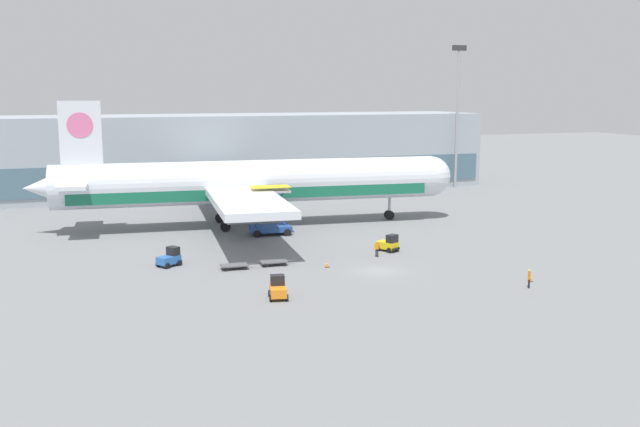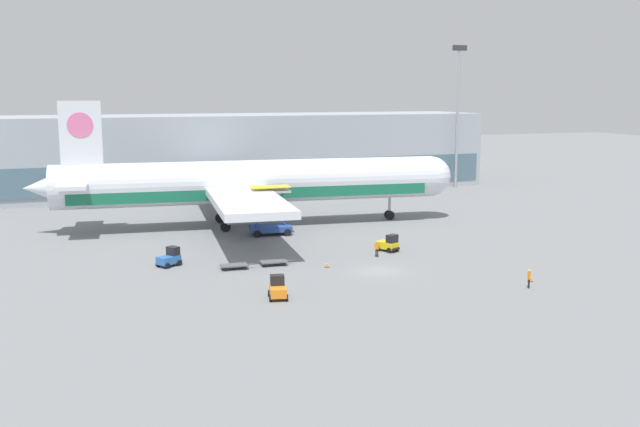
% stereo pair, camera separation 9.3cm
% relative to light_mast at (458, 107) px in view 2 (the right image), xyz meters
% --- Properties ---
extents(ground_plane, '(400.00, 400.00, 0.00)m').
position_rel_light_mast_xyz_m(ground_plane, '(-40.75, -54.19, -15.23)').
color(ground_plane, slate).
extents(terminal_building, '(90.00, 18.20, 14.00)m').
position_rel_light_mast_xyz_m(terminal_building, '(-38.81, 10.41, -8.24)').
color(terminal_building, '#9EA8B2').
rests_on(terminal_building, ground_plane).
extents(light_mast, '(2.80, 0.50, 26.68)m').
position_rel_light_mast_xyz_m(light_mast, '(0.00, 0.00, 0.00)').
color(light_mast, '#9EA0A5').
rests_on(light_mast, ground_plane).
extents(airplane_main, '(58.04, 48.55, 17.00)m').
position_rel_light_mast_xyz_m(airplane_main, '(-47.32, -25.27, -9.39)').
color(airplane_main, silver).
rests_on(airplane_main, ground_plane).
extents(scissor_lift_loader, '(5.47, 3.81, 6.24)m').
position_rel_light_mast_xyz_m(scissor_lift_loader, '(-45.96, -32.06, -12.91)').
color(scissor_lift_loader, '#284C99').
rests_on(scissor_lift_loader, ground_plane).
extents(baggage_tug_foreground, '(2.06, 2.68, 2.00)m').
position_rel_light_mast_xyz_m(baggage_tug_foreground, '(-53.24, -60.00, -14.35)').
color(baggage_tug_foreground, orange).
rests_on(baggage_tug_foreground, ground_plane).
extents(baggage_tug_mid, '(2.46, 2.81, 2.00)m').
position_rel_light_mast_xyz_m(baggage_tug_mid, '(-35.85, -46.13, -14.35)').
color(baggage_tug_mid, yellow).
rests_on(baggage_tug_mid, ground_plane).
extents(baggage_tug_far, '(2.82, 2.58, 2.00)m').
position_rel_light_mast_xyz_m(baggage_tug_far, '(-60.54, -44.72, -14.35)').
color(baggage_tug_far, '#2D66B7').
rests_on(baggage_tug_far, ground_plane).
extents(baggage_dolly_lead, '(3.73, 1.63, 0.48)m').
position_rel_light_mast_xyz_m(baggage_dolly_lead, '(-54.47, -48.37, -14.84)').
color(baggage_dolly_lead, '#56565B').
rests_on(baggage_dolly_lead, ground_plane).
extents(baggage_dolly_second, '(3.73, 1.63, 0.48)m').
position_rel_light_mast_xyz_m(baggage_dolly_second, '(-50.18, -48.18, -14.84)').
color(baggage_dolly_second, '#56565B').
rests_on(baggage_dolly_second, ground_plane).
extents(ground_crew_near, '(0.36, 0.52, 1.78)m').
position_rel_light_mast_xyz_m(ground_crew_near, '(-30.22, -64.76, -14.18)').
color(ground_crew_near, black).
rests_on(ground_crew_near, ground_plane).
extents(ground_crew_far, '(0.42, 0.44, 1.83)m').
position_rel_light_mast_xyz_m(ground_crew_far, '(-38.32, -48.29, -14.14)').
color(ground_crew_far, black).
rests_on(ground_crew_far, ground_plane).
extents(traffic_cone_near, '(0.40, 0.40, 0.64)m').
position_rel_light_mast_xyz_m(traffic_cone_near, '(-45.18, -50.87, -14.91)').
color(traffic_cone_near, black).
rests_on(traffic_cone_near, ground_plane).
extents(traffic_cone_far, '(0.40, 0.40, 0.70)m').
position_rel_light_mast_xyz_m(traffic_cone_far, '(-28.68, -62.88, -14.88)').
color(traffic_cone_far, black).
rests_on(traffic_cone_far, ground_plane).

